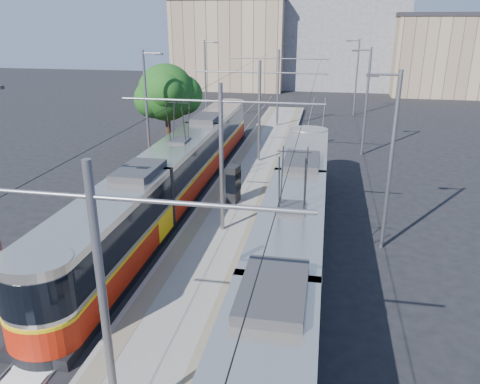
# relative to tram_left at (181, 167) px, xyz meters

# --- Properties ---
(ground) EXTENTS (160.00, 160.00, 0.00)m
(ground) POSITION_rel_tram_left_xyz_m (3.60, -12.96, -1.71)
(ground) COLOR black
(ground) RESTS_ON ground
(platform) EXTENTS (4.00, 50.00, 0.30)m
(platform) POSITION_rel_tram_left_xyz_m (3.60, 4.04, -1.56)
(platform) COLOR gray
(platform) RESTS_ON ground
(tactile_strip_left) EXTENTS (0.70, 50.00, 0.01)m
(tactile_strip_left) POSITION_rel_tram_left_xyz_m (2.15, 4.04, -1.40)
(tactile_strip_left) COLOR gray
(tactile_strip_left) RESTS_ON platform
(tactile_strip_right) EXTENTS (0.70, 50.00, 0.01)m
(tactile_strip_right) POSITION_rel_tram_left_xyz_m (5.05, 4.04, -1.40)
(tactile_strip_right) COLOR gray
(tactile_strip_right) RESTS_ON platform
(rails) EXTENTS (8.71, 70.00, 0.03)m
(rails) POSITION_rel_tram_left_xyz_m (3.60, 4.04, -1.69)
(rails) COLOR gray
(rails) RESTS_ON ground
(tram_left) EXTENTS (2.43, 30.62, 5.50)m
(tram_left) POSITION_rel_tram_left_xyz_m (0.00, 0.00, 0.00)
(tram_left) COLOR black
(tram_left) RESTS_ON ground
(tram_right) EXTENTS (2.43, 29.14, 5.50)m
(tram_right) POSITION_rel_tram_left_xyz_m (7.20, -9.09, 0.15)
(tram_right) COLOR black
(tram_right) RESTS_ON ground
(catenary) EXTENTS (9.20, 70.00, 7.00)m
(catenary) POSITION_rel_tram_left_xyz_m (3.60, 1.20, 2.82)
(catenary) COLOR slate
(catenary) RESTS_ON platform
(street_lamps) EXTENTS (15.18, 38.22, 8.00)m
(street_lamps) POSITION_rel_tram_left_xyz_m (3.60, 8.04, 2.48)
(street_lamps) COLOR slate
(street_lamps) RESTS_ON ground
(shelter) EXTENTS (0.72, 1.02, 2.07)m
(shelter) POSITION_rel_tram_left_xyz_m (3.42, -1.29, -0.32)
(shelter) COLOR black
(shelter) RESTS_ON platform
(tree) EXTENTS (4.71, 4.35, 6.84)m
(tree) POSITION_rel_tram_left_xyz_m (-3.47, 8.97, 2.92)
(tree) COLOR #382314
(tree) RESTS_ON ground
(building_left) EXTENTS (16.32, 12.24, 12.81)m
(building_left) POSITION_rel_tram_left_xyz_m (-6.40, 47.04, 4.71)
(building_left) COLOR tan
(building_left) RESTS_ON ground
(building_centre) EXTENTS (18.36, 14.28, 16.01)m
(building_centre) POSITION_rel_tram_left_xyz_m (9.60, 51.04, 6.31)
(building_centre) COLOR gray
(building_centre) RESTS_ON ground
(building_right) EXTENTS (14.28, 10.20, 10.71)m
(building_right) POSITION_rel_tram_left_xyz_m (23.60, 45.04, 3.66)
(building_right) COLOR tan
(building_right) RESTS_ON ground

